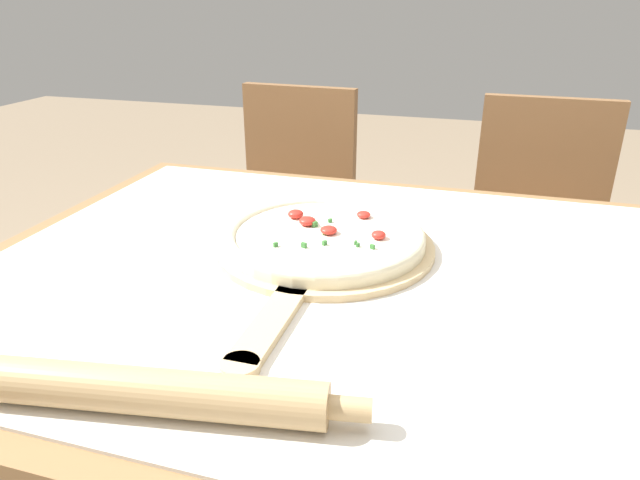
% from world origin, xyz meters
% --- Properties ---
extents(dining_table, '(1.26, 1.00, 0.74)m').
position_xyz_m(dining_table, '(0.00, 0.00, 0.64)').
color(dining_table, olive).
rests_on(dining_table, ground_plane).
extents(towel_cloth, '(1.18, 0.92, 0.00)m').
position_xyz_m(towel_cloth, '(0.00, 0.00, 0.74)').
color(towel_cloth, silver).
rests_on(towel_cloth, dining_table).
extents(pizza_peel, '(0.38, 0.59, 0.01)m').
position_xyz_m(pizza_peel, '(-0.05, 0.05, 0.75)').
color(pizza_peel, '#D6B784').
rests_on(pizza_peel, towel_cloth).
extents(pizza, '(0.35, 0.35, 0.03)m').
position_xyz_m(pizza, '(-0.05, 0.07, 0.77)').
color(pizza, beige).
rests_on(pizza, pizza_peel).
extents(rolling_pin, '(0.47, 0.11, 0.05)m').
position_xyz_m(rolling_pin, '(-0.11, -0.39, 0.77)').
color(rolling_pin, tan).
rests_on(rolling_pin, towel_cloth).
extents(chair_left, '(0.42, 0.42, 0.89)m').
position_xyz_m(chair_left, '(-0.39, 0.84, 0.52)').
color(chair_left, brown).
rests_on(chair_left, ground_plane).
extents(chair_right, '(0.41, 0.41, 0.89)m').
position_xyz_m(chair_right, '(0.37, 0.84, 0.52)').
color(chair_right, brown).
rests_on(chair_right, ground_plane).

